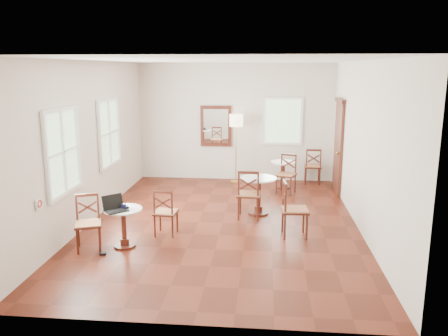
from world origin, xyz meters
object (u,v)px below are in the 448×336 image
(cafe_table_mid, at_px, (259,191))
(chair_back_b, at_px, (286,174))
(water_glass, at_px, (125,206))
(power_adapter, at_px, (103,254))
(chair_near_a, at_px, (165,212))
(cafe_table_back, at_px, (283,172))
(mouse, at_px, (126,207))
(navy_mug, at_px, (124,206))
(chair_mid_a, at_px, (249,194))
(laptop, at_px, (115,207))
(chair_mid_b, at_px, (293,209))
(floor_lamp, at_px, (236,125))
(chair_near_b, at_px, (88,223))
(cafe_table_near, at_px, (124,223))
(chair_back_a, at_px, (313,166))

(cafe_table_mid, relative_size, chair_back_b, 0.83)
(water_glass, bearing_deg, cafe_table_mid, 42.36)
(power_adapter, bearing_deg, chair_back_b, 52.42)
(chair_near_a, bearing_deg, cafe_table_back, -118.41)
(mouse, height_order, navy_mug, navy_mug)
(chair_mid_a, xyz_separation_m, laptop, (-2.06, -1.75, 0.23))
(chair_mid_b, height_order, floor_lamp, floor_lamp)
(chair_mid_a, relative_size, water_glass, 10.33)
(cafe_table_mid, bearing_deg, mouse, -137.59)
(cafe_table_back, xyz_separation_m, floor_lamp, (-1.19, 0.44, 1.07))
(chair_mid_b, relative_size, mouse, 9.48)
(chair_mid_b, xyz_separation_m, navy_mug, (-2.74, -0.76, 0.21))
(navy_mug, bearing_deg, chair_near_b, -168.66)
(cafe_table_back, xyz_separation_m, chair_near_b, (-3.26, -4.15, 0.04))
(chair_back_b, bearing_deg, chair_near_a, -106.59)
(cafe_table_mid, height_order, chair_mid_a, chair_mid_a)
(cafe_table_mid, relative_size, chair_near_a, 0.90)
(floor_lamp, relative_size, power_adapter, 18.84)
(navy_mug, bearing_deg, chair_mid_b, 15.50)
(cafe_table_near, distance_m, water_glass, 0.30)
(chair_near_b, height_order, chair_mid_b, chair_mid_b)
(laptop, distance_m, power_adapter, 0.75)
(navy_mug, relative_size, power_adapter, 1.25)
(floor_lamp, xyz_separation_m, laptop, (-1.63, -4.56, -0.76))
(chair_near_b, distance_m, chair_mid_a, 3.07)
(navy_mug, bearing_deg, cafe_table_near, 131.69)
(navy_mug, bearing_deg, floor_lamp, 71.44)
(cafe_table_near, bearing_deg, navy_mug, -48.31)
(chair_mid_b, relative_size, power_adapter, 10.64)
(cafe_table_mid, relative_size, chair_mid_a, 0.77)
(chair_back_b, bearing_deg, laptop, -107.80)
(chair_near_a, bearing_deg, laptop, 51.14)
(chair_mid_b, distance_m, mouse, 2.81)
(chair_mid_b, relative_size, floor_lamp, 0.56)
(laptop, bearing_deg, chair_near_b, 140.53)
(cafe_table_mid, bearing_deg, cafe_table_near, -138.30)
(cafe_table_back, bearing_deg, navy_mug, -123.67)
(cafe_table_mid, xyz_separation_m, power_adapter, (-2.39, -2.28, -0.45))
(floor_lamp, distance_m, laptop, 4.91)
(chair_back_a, bearing_deg, navy_mug, 54.33)
(power_adapter, bearing_deg, cafe_table_mid, 43.69)
(mouse, bearing_deg, chair_near_a, 43.88)
(laptop, xyz_separation_m, navy_mug, (0.12, 0.08, -0.01))
(cafe_table_back, distance_m, chair_near_a, 4.04)
(chair_mid_b, height_order, power_adapter, chair_mid_b)
(cafe_table_mid, xyz_separation_m, floor_lamp, (-0.62, 2.54, 1.01))
(floor_lamp, distance_m, water_glass, 4.77)
(cafe_table_mid, relative_size, water_glass, 7.97)
(chair_mid_a, bearing_deg, mouse, 42.62)
(navy_mug, xyz_separation_m, power_adapter, (-0.27, -0.34, -0.68))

